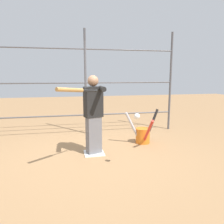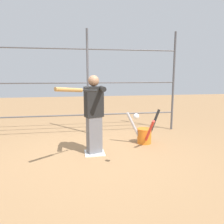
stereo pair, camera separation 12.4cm
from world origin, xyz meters
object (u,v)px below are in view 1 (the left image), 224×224
batter (94,112)px  softball_in_flight (137,116)px  baseball_bat_swinging (74,90)px  bat_bucket (143,134)px

batter → softball_in_flight: size_ratio=16.58×
baseball_bat_swinging → bat_bucket: (-1.63, -1.21, -1.15)m
bat_bucket → baseball_bat_swinging: bearing=36.8°
batter → softball_in_flight: bearing=123.2°
baseball_bat_swinging → softball_in_flight: 1.10m
batter → softball_in_flight: batter is taller
batter → baseball_bat_swinging: 0.99m
softball_in_flight → bat_bucket: softball_in_flight is taller
batter → softball_in_flight: 1.10m
batter → bat_bucket: bearing=-159.3°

